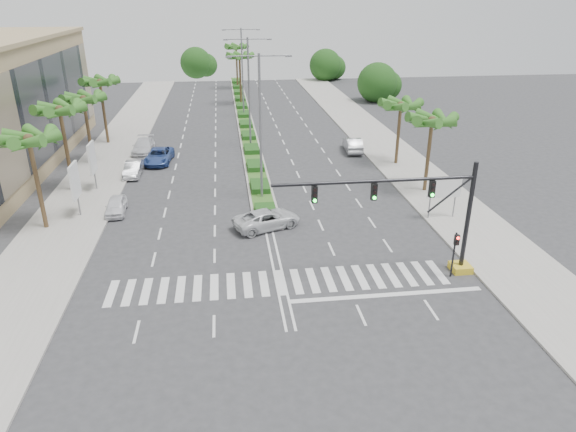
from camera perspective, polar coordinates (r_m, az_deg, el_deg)
name	(u,v)px	position (r m, az deg, el deg)	size (l,w,h in m)	color
ground	(280,282)	(31.52, -0.85, -7.40)	(160.00, 160.00, 0.00)	#333335
footpath_right	(409,169)	(52.80, 13.28, 5.08)	(6.00, 120.00, 0.15)	gray
footpath_left	(94,182)	(51.07, -20.77, 3.53)	(6.00, 120.00, 0.15)	gray
median	(244,118)	(73.73, -4.88, 10.79)	(2.20, 75.00, 0.20)	gray
median_grass	(244,117)	(73.70, -4.88, 10.88)	(1.80, 75.00, 0.04)	#33561D
signal_gantry	(432,223)	(32.16, 15.75, -0.75)	(12.60, 1.20, 7.20)	gold
pedestrian_signal	(455,248)	(32.72, 18.07, -3.36)	(0.28, 0.36, 3.00)	black
direction_sign	(444,189)	(40.94, 16.94, 2.84)	(2.70, 0.11, 3.40)	slate
billboard_near	(75,181)	(42.67, -22.60, 3.58)	(0.18, 2.10, 4.35)	slate
billboard_far	(92,158)	(48.20, -20.93, 6.00)	(0.18, 2.10, 4.35)	slate
palm_left_near	(29,142)	(40.43, -26.83, 7.38)	(4.57, 4.68, 7.55)	brown
palm_left_mid	(60,112)	(47.77, -24.01, 10.50)	(4.57, 4.68, 7.95)	brown
palm_left_far	(84,101)	(55.45, -21.76, 11.79)	(4.57, 4.68, 7.35)	brown
palm_left_end	(100,84)	(63.07, -20.17, 13.62)	(4.57, 4.68, 7.75)	brown
palm_right_near	(432,122)	(45.57, 15.70, 9.97)	(4.57, 4.68, 7.05)	brown
palm_right_far	(401,107)	(52.92, 12.41, 11.76)	(4.57, 4.68, 6.75)	brown
palm_median_a	(240,58)	(82.44, -5.41, 17.10)	(4.57, 4.68, 8.05)	brown
palm_median_b	(236,48)	(97.36, -5.78, 18.05)	(4.57, 4.68, 8.05)	brown
streetlight_near	(260,120)	(42.06, -3.10, 10.57)	(5.10, 0.25, 12.00)	slate
streetlight_mid	(249,87)	(57.74, -4.36, 14.06)	(5.10, 0.25, 12.00)	slate
streetlight_far	(242,68)	(73.56, -5.10, 16.06)	(5.10, 0.25, 12.00)	slate
car_parked_a	(116,206)	(43.15, -18.57, 1.09)	(1.50, 3.74, 1.27)	white
car_parked_b	(133,169)	(51.78, -16.81, 5.04)	(1.45, 4.17, 1.37)	silver
car_parked_c	(159,156)	(55.15, -14.13, 6.49)	(2.44, 5.29, 1.47)	#2F498F
car_parked_d	(143,147)	(58.95, -15.76, 7.44)	(2.16, 5.31, 1.54)	silver
car_crossing	(267,219)	(38.35, -2.35, -0.34)	(2.34, 5.08, 1.41)	silver
car_right	(353,145)	(57.90, 7.20, 7.87)	(1.67, 4.79, 1.58)	#A1A2A6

